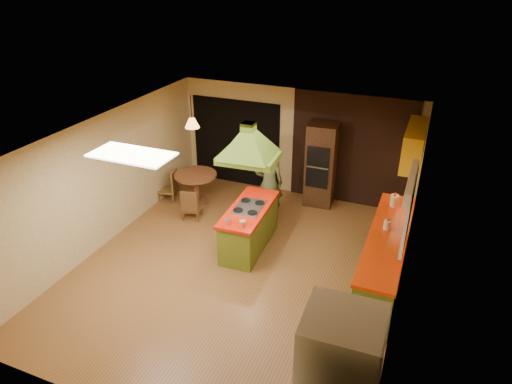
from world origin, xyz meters
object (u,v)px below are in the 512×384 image
at_px(dining_table, 196,183).
at_px(canister_large, 394,201).
at_px(kitchen_island, 249,227).
at_px(wall_oven, 321,165).
at_px(man, 269,184).

xyz_separation_m(dining_table, canister_large, (4.30, -0.26, 0.52)).
relative_size(kitchen_island, dining_table, 1.82).
bearing_deg(wall_oven, canister_large, -40.70).
distance_m(man, canister_large, 2.56).
bearing_deg(canister_large, dining_table, 176.60).
bearing_deg(man, dining_table, -20.86).
relative_size(wall_oven, dining_table, 1.99).
relative_size(kitchen_island, canister_large, 8.71).
xyz_separation_m(wall_oven, dining_table, (-2.58, -1.04, -0.44)).
bearing_deg(man, wall_oven, -148.72).
bearing_deg(dining_table, wall_oven, 21.93).
bearing_deg(kitchen_island, man, 89.86).
xyz_separation_m(kitchen_island, canister_large, (2.49, 0.95, 0.59)).
bearing_deg(canister_large, man, 174.45).
xyz_separation_m(kitchen_island, man, (-0.05, 1.20, 0.37)).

